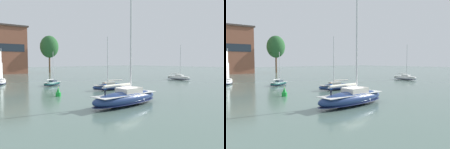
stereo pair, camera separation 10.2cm
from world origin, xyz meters
TOP-DOWN VIEW (x-y plane):
  - ground_plane at (0.00, 0.00)m, footprint 400.00×400.00m
  - tree_shore_left at (25.05, 85.23)m, footprint 9.08×9.08m
  - sailboat_main at (0.03, 0.00)m, footprint 11.70×4.23m
  - sailboat_moored_near_marina at (39.75, 19.21)m, footprint 2.44×8.12m
  - sailboat_moored_mid_channel at (2.08, 28.76)m, footprint 5.98×4.33m
  - sailboat_moored_far_slip at (7.94, 13.51)m, footprint 8.14×3.73m
  - sailboat_moored_outer_mooring at (-6.85, 39.53)m, footprint 3.99×6.88m
  - channel_buoy at (-3.84, 12.56)m, footprint 0.87×0.87m

SIDE VIEW (x-z plane):
  - ground_plane at x=0.00m, z-range 0.00..0.00m
  - sailboat_moored_mid_channel at x=2.08m, z-range -3.52..4.64m
  - channel_buoy at x=-3.84m, z-range -0.18..1.43m
  - sailboat_moored_far_slip at x=7.94m, z-range -4.67..6.14m
  - sailboat_moored_near_marina at x=39.75m, z-range -4.80..6.31m
  - sailboat_moored_outer_mooring at x=-6.85m, z-range -3.80..5.35m
  - sailboat_main at x=0.03m, z-range -6.80..8.93m
  - tree_shore_left at x=25.05m, z-range 3.74..22.43m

